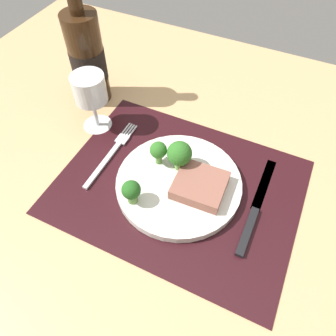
# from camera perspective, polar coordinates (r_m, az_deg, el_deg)

# --- Properties ---
(ground_plane) EXTENTS (1.40, 1.10, 0.03)m
(ground_plane) POSITION_cam_1_polar(r_m,az_deg,el_deg) (0.64, 1.84, -4.07)
(ground_plane) COLOR tan
(placemat) EXTENTS (0.46, 0.35, 0.00)m
(placemat) POSITION_cam_1_polar(r_m,az_deg,el_deg) (0.63, 1.88, -3.23)
(placemat) COLOR black
(placemat) RESTS_ON ground_plane
(plate) EXTENTS (0.24, 0.24, 0.02)m
(plate) POSITION_cam_1_polar(r_m,az_deg,el_deg) (0.62, 1.90, -2.73)
(plate) COLOR silver
(plate) RESTS_ON placemat
(steak) EXTENTS (0.10, 0.09, 0.02)m
(steak) POSITION_cam_1_polar(r_m,az_deg,el_deg) (0.60, 5.76, -2.84)
(steak) COLOR #8C5647
(steak) RESTS_ON plate
(broccoli_near_steak) EXTENTS (0.03, 0.03, 0.05)m
(broccoli_near_steak) POSITION_cam_1_polar(r_m,az_deg,el_deg) (0.62, -1.71, 3.06)
(broccoli_near_steak) COLOR #5B8942
(broccoli_near_steak) RESTS_ON plate
(broccoli_near_fork) EXTENTS (0.05, 0.05, 0.07)m
(broccoli_near_fork) POSITION_cam_1_polar(r_m,az_deg,el_deg) (0.60, 2.04, 2.47)
(broccoli_near_fork) COLOR #6B994C
(broccoli_near_fork) RESTS_ON plate
(broccoli_center) EXTENTS (0.03, 0.03, 0.05)m
(broccoli_center) POSITION_cam_1_polar(r_m,az_deg,el_deg) (0.57, -6.53, -4.06)
(broccoli_center) COLOR #5B8942
(broccoli_center) RESTS_ON plate
(fork) EXTENTS (0.02, 0.19, 0.01)m
(fork) POSITION_cam_1_polar(r_m,az_deg,el_deg) (0.68, -9.97, 2.65)
(fork) COLOR silver
(fork) RESTS_ON placemat
(knife) EXTENTS (0.02, 0.23, 0.01)m
(knife) POSITION_cam_1_polar(r_m,az_deg,el_deg) (0.61, 15.08, -7.46)
(knife) COLOR black
(knife) RESTS_ON placemat
(wine_bottle) EXTENTS (0.08, 0.08, 0.30)m
(wine_bottle) POSITION_cam_1_polar(r_m,az_deg,el_deg) (0.77, -14.11, 18.38)
(wine_bottle) COLOR #331E0F
(wine_bottle) RESTS_ON ground_plane
(wine_glass) EXTENTS (0.07, 0.07, 0.13)m
(wine_glass) POSITION_cam_1_polar(r_m,az_deg,el_deg) (0.70, -13.65, 12.98)
(wine_glass) COLOR silver
(wine_glass) RESTS_ON ground_plane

